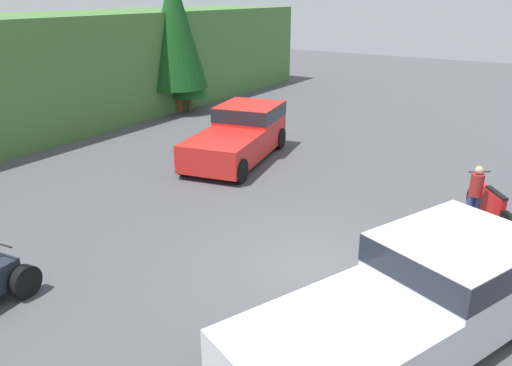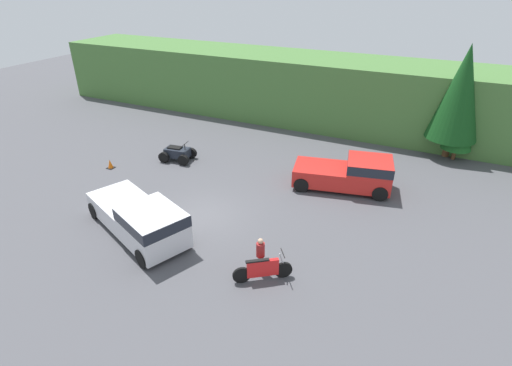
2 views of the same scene
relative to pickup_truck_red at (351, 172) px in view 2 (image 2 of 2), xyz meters
name	(u,v)px [view 2 (image 2 of 2)]	position (x,y,z in m)	size (l,w,h in m)	color
ground_plane	(200,217)	(-5.79, -6.03, -0.95)	(80.00, 80.00, 0.00)	#4C4C51
hillside_backdrop	(311,89)	(-5.79, 9.97, 1.48)	(44.00, 6.00, 4.87)	#477538
tree_left	(460,93)	(4.52, 6.97, 3.15)	(3.07, 3.07, 6.98)	brown
tree_mid_left	(462,123)	(4.99, 6.65, 1.45)	(1.80, 1.80, 4.08)	brown
pickup_truck_red	(351,172)	(0.00, 0.00, 0.00)	(5.48, 3.25, 1.80)	red
pickup_truck_second	(141,218)	(-7.20, -8.49, 0.00)	(6.27, 4.26, 1.80)	silver
dirt_bike	(263,269)	(-1.18, -8.75, -0.46)	(1.94, 1.47, 1.19)	black
quad_atv	(178,153)	(-10.63, -1.07, -0.48)	(2.17, 1.58, 1.17)	black
rider_person	(260,254)	(-1.45, -8.39, -0.08)	(0.44, 0.44, 1.61)	navy
traffic_cone	(110,164)	(-13.63, -3.80, -0.70)	(0.42, 0.42, 0.55)	black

